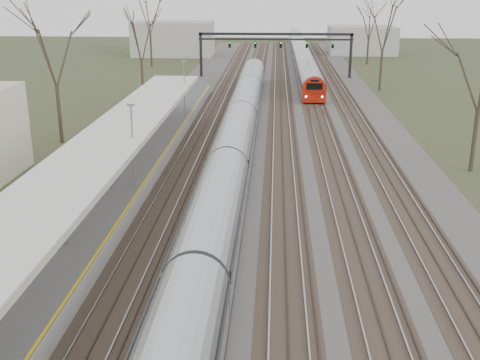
% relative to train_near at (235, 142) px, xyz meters
% --- Properties ---
extents(track_bed, '(24.00, 160.00, 0.22)m').
position_rel_train_near_xyz_m(track_bed, '(2.76, 11.37, -1.42)').
color(track_bed, '#474442').
rests_on(track_bed, ground).
extents(platform, '(3.50, 69.00, 1.00)m').
position_rel_train_near_xyz_m(platform, '(-6.55, -6.13, -0.98)').
color(platform, '#9E9B93').
rests_on(platform, ground).
extents(canopy, '(4.10, 50.00, 3.11)m').
position_rel_train_near_xyz_m(canopy, '(-6.55, -10.65, 2.45)').
color(canopy, slate).
rests_on(canopy, platform).
extents(signal_gantry, '(21.00, 0.59, 6.08)m').
position_rel_train_near_xyz_m(signal_gantry, '(2.79, 41.36, 3.43)').
color(signal_gantry, black).
rests_on(signal_gantry, ground).
extents(tree_west_far, '(5.50, 5.50, 11.33)m').
position_rel_train_near_xyz_m(tree_west_far, '(-14.50, 4.37, 6.54)').
color(tree_west_far, '#2D231C').
rests_on(tree_west_far, ground).
extents(train_near, '(2.62, 75.21, 3.05)m').
position_rel_train_near_xyz_m(train_near, '(0.00, 0.00, 0.00)').
color(train_near, '#B8BBC3').
rests_on(train_near, ground).
extents(train_far, '(2.62, 75.21, 3.05)m').
position_rel_train_near_xyz_m(train_far, '(7.00, 59.04, 0.00)').
color(train_far, '#B8BBC3').
rests_on(train_far, ground).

